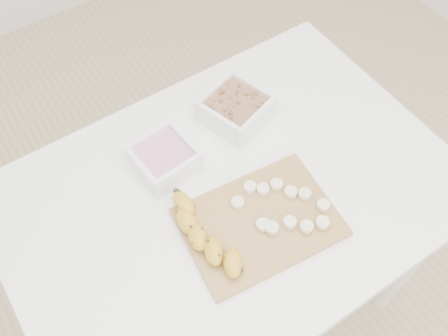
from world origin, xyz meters
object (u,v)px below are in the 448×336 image
table (231,213)px  banana (206,236)px  cutting_board (260,222)px  bowl_yogurt (164,158)px  bowl_granola (236,108)px

table → banana: 0.19m
cutting_board → banana: banana is taller
cutting_board → banana: size_ratio=1.45×
table → banana: size_ratio=4.52×
bowl_yogurt → banana: (-0.03, -0.22, 0.00)m
table → bowl_yogurt: (-0.09, 0.14, 0.13)m
table → cutting_board: size_ratio=3.12×
bowl_yogurt → banana: bowl_yogurt is taller
banana → cutting_board: bearing=-4.4°
table → bowl_granola: 0.25m
bowl_granola → bowl_yogurt: bearing=-172.5°
table → banana: (-0.11, -0.07, 0.13)m
bowl_yogurt → banana: size_ratio=0.63×
cutting_board → bowl_yogurt: bearing=110.6°
bowl_granola → cutting_board: (-0.12, -0.27, -0.03)m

